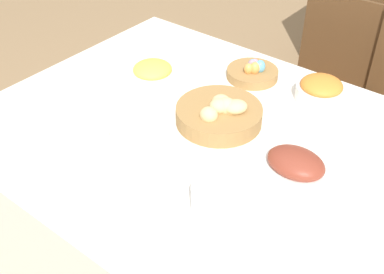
{
  "coord_description": "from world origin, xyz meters",
  "views": [
    {
      "loc": [
        0.73,
        -1.02,
        1.69
      ],
      "look_at": [
        -0.01,
        -0.09,
        0.77
      ],
      "focal_mm": 45.0,
      "sensor_mm": 36.0,
      "label": 1
    }
  ],
  "objects_px": {
    "carrot_bowl": "(321,90)",
    "butter_dish": "(84,133)",
    "fork": "(75,178)",
    "pineapple_bowl": "(153,74)",
    "dinner_plate": "(110,200)",
    "egg_basket": "(253,72)",
    "knife": "(148,224)",
    "chair_far_center": "(326,86)",
    "ham_platter": "(296,164)",
    "bread_basket": "(220,113)",
    "spoon": "(157,230)",
    "drinking_cup": "(206,200)"
  },
  "relations": [
    {
      "from": "chair_far_center",
      "to": "carrot_bowl",
      "type": "distance_m",
      "value": 0.61
    },
    {
      "from": "bread_basket",
      "to": "egg_basket",
      "type": "height_order",
      "value": "bread_basket"
    },
    {
      "from": "fork",
      "to": "spoon",
      "type": "distance_m",
      "value": 0.32
    },
    {
      "from": "knife",
      "to": "chair_far_center",
      "type": "bearing_deg",
      "value": 91.82
    },
    {
      "from": "ham_platter",
      "to": "drinking_cup",
      "type": "xyz_separation_m",
      "value": [
        -0.11,
        -0.3,
        0.02
      ]
    },
    {
      "from": "chair_far_center",
      "to": "egg_basket",
      "type": "bearing_deg",
      "value": -102.55
    },
    {
      "from": "carrot_bowl",
      "to": "pineapple_bowl",
      "type": "height_order",
      "value": "carrot_bowl"
    },
    {
      "from": "bread_basket",
      "to": "dinner_plate",
      "type": "bearing_deg",
      "value": -92.65
    },
    {
      "from": "ham_platter",
      "to": "carrot_bowl",
      "type": "height_order",
      "value": "carrot_bowl"
    },
    {
      "from": "bread_basket",
      "to": "drinking_cup",
      "type": "relative_size",
      "value": 3.22
    },
    {
      "from": "bread_basket",
      "to": "knife",
      "type": "distance_m",
      "value": 0.51
    },
    {
      "from": "bread_basket",
      "to": "pineapple_bowl",
      "type": "bearing_deg",
      "value": 171.78
    },
    {
      "from": "fork",
      "to": "knife",
      "type": "relative_size",
      "value": 1.0
    },
    {
      "from": "knife",
      "to": "spoon",
      "type": "distance_m",
      "value": 0.03
    },
    {
      "from": "carrot_bowl",
      "to": "drinking_cup",
      "type": "xyz_separation_m",
      "value": [
        0.01,
        -0.7,
        0.0
      ]
    },
    {
      "from": "bread_basket",
      "to": "spoon",
      "type": "bearing_deg",
      "value": -72.88
    },
    {
      "from": "dinner_plate",
      "to": "spoon",
      "type": "relative_size",
      "value": 1.21
    },
    {
      "from": "chair_far_center",
      "to": "pineapple_bowl",
      "type": "xyz_separation_m",
      "value": [
        -0.38,
        -0.8,
        0.29
      ]
    },
    {
      "from": "carrot_bowl",
      "to": "spoon",
      "type": "distance_m",
      "value": 0.83
    },
    {
      "from": "chair_far_center",
      "to": "drinking_cup",
      "type": "bearing_deg",
      "value": -82.84
    },
    {
      "from": "ham_platter",
      "to": "egg_basket",
      "type": "bearing_deg",
      "value": 136.03
    },
    {
      "from": "knife",
      "to": "spoon",
      "type": "height_order",
      "value": "same"
    },
    {
      "from": "chair_far_center",
      "to": "egg_basket",
      "type": "xyz_separation_m",
      "value": [
        -0.1,
        -0.53,
        0.28
      ]
    },
    {
      "from": "knife",
      "to": "pineapple_bowl",
      "type": "bearing_deg",
      "value": 128.8
    },
    {
      "from": "fork",
      "to": "butter_dish",
      "type": "bearing_deg",
      "value": 128.55
    },
    {
      "from": "bread_basket",
      "to": "knife",
      "type": "height_order",
      "value": "bread_basket"
    },
    {
      "from": "ham_platter",
      "to": "spoon",
      "type": "bearing_deg",
      "value": -111.13
    },
    {
      "from": "carrot_bowl",
      "to": "fork",
      "type": "xyz_separation_m",
      "value": [
        -0.37,
        -0.83,
        -0.04
      ]
    },
    {
      "from": "bread_basket",
      "to": "carrot_bowl",
      "type": "xyz_separation_m",
      "value": [
        0.2,
        0.34,
        0.0
      ]
    },
    {
      "from": "dinner_plate",
      "to": "knife",
      "type": "distance_m",
      "value": 0.14
    },
    {
      "from": "egg_basket",
      "to": "fork",
      "type": "distance_m",
      "value": 0.82
    },
    {
      "from": "carrot_bowl",
      "to": "butter_dish",
      "type": "height_order",
      "value": "carrot_bowl"
    },
    {
      "from": "chair_far_center",
      "to": "pineapple_bowl",
      "type": "bearing_deg",
      "value": -116.78
    },
    {
      "from": "pineapple_bowl",
      "to": "dinner_plate",
      "type": "relative_size",
      "value": 0.72
    },
    {
      "from": "knife",
      "to": "ham_platter",
      "type": "bearing_deg",
      "value": 63.46
    },
    {
      "from": "fork",
      "to": "butter_dish",
      "type": "xyz_separation_m",
      "value": [
        -0.13,
        0.16,
        0.01
      ]
    },
    {
      "from": "drinking_cup",
      "to": "butter_dish",
      "type": "height_order",
      "value": "drinking_cup"
    },
    {
      "from": "egg_basket",
      "to": "knife",
      "type": "relative_size",
      "value": 1.0
    },
    {
      "from": "ham_platter",
      "to": "chair_far_center",
      "type": "bearing_deg",
      "value": 107.61
    },
    {
      "from": "dinner_plate",
      "to": "drinking_cup",
      "type": "distance_m",
      "value": 0.27
    },
    {
      "from": "spoon",
      "to": "chair_far_center",
      "type": "bearing_deg",
      "value": 97.2
    },
    {
      "from": "pineapple_bowl",
      "to": "drinking_cup",
      "type": "relative_size",
      "value": 1.9
    },
    {
      "from": "pineapple_bowl",
      "to": "spoon",
      "type": "bearing_deg",
      "value": -47.39
    },
    {
      "from": "chair_far_center",
      "to": "ham_platter",
      "type": "xyz_separation_m",
      "value": [
        0.29,
        -0.91,
        0.28
      ]
    },
    {
      "from": "pineapple_bowl",
      "to": "butter_dish",
      "type": "relative_size",
      "value": 1.24
    },
    {
      "from": "chair_far_center",
      "to": "spoon",
      "type": "distance_m",
      "value": 1.37
    },
    {
      "from": "egg_basket",
      "to": "butter_dish",
      "type": "height_order",
      "value": "egg_basket"
    },
    {
      "from": "dinner_plate",
      "to": "egg_basket",
      "type": "bearing_deg",
      "value": 93.55
    },
    {
      "from": "dinner_plate",
      "to": "knife",
      "type": "bearing_deg",
      "value": 0.0
    },
    {
      "from": "fork",
      "to": "butter_dish",
      "type": "height_order",
      "value": "butter_dish"
    }
  ]
}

